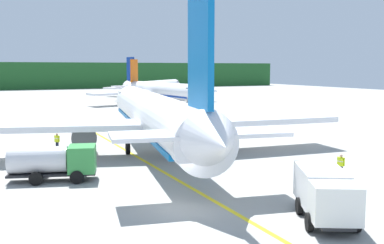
{
  "coord_description": "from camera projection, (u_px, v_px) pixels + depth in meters",
  "views": [
    {
      "loc": [
        -9.74,
        -22.29,
        7.73
      ],
      "look_at": [
        5.96,
        11.67,
        3.24
      ],
      "focal_mm": 42.18,
      "sensor_mm": 36.0,
      "label": 1
    }
  ],
  "objects": [
    {
      "name": "service_truck_fuel",
      "position": [
        325.0,
        193.0,
        22.89
      ],
      "size": [
        4.59,
        6.06,
        2.49
      ],
      "color": "white",
      "rests_on": "ground"
    },
    {
      "name": "ground",
      "position": [
        56.0,
        120.0,
        68.34
      ],
      "size": [
        240.0,
        320.0,
        0.2
      ],
      "primitive_type": "cube",
      "color": "#999993"
    },
    {
      "name": "distant_treeline",
      "position": [
        13.0,
        76.0,
        160.92
      ],
      "size": [
        216.0,
        6.0,
        9.82
      ],
      "primitive_type": "cube",
      "color": "#1E5123",
      "rests_on": "ground"
    },
    {
      "name": "airliner_mid_apron",
      "position": [
        157.0,
        90.0,
        97.6
      ],
      "size": [
        30.05,
        36.3,
        10.36
      ],
      "color": "white",
      "rests_on": "ground"
    },
    {
      "name": "crew_loader_left",
      "position": [
        57.0,
        140.0,
        42.25
      ],
      "size": [
        0.46,
        0.51,
        1.67
      ],
      "color": "#191E33",
      "rests_on": "ground"
    },
    {
      "name": "airliner_foreground",
      "position": [
        154.0,
        115.0,
        41.73
      ],
      "size": [
        34.49,
        41.53,
        11.9
      ],
      "color": "white",
      "rests_on": "ground"
    },
    {
      "name": "crew_marshaller",
      "position": [
        341.0,
        164.0,
        31.96
      ],
      "size": [
        0.31,
        0.62,
        1.67
      ],
      "color": "#191E33",
      "rests_on": "ground"
    },
    {
      "name": "service_truck_catering",
      "position": [
        55.0,
        161.0,
        30.93
      ],
      "size": [
        6.15,
        3.51,
        2.4
      ],
      "color": "#338C3F",
      "rests_on": "ground"
    },
    {
      "name": "apron_guide_line",
      "position": [
        147.0,
        162.0,
        37.16
      ],
      "size": [
        0.3,
        60.0,
        0.01
      ],
      "primitive_type": "cube",
      "color": "yellow",
      "rests_on": "ground"
    },
    {
      "name": "airliner_far_taxiway",
      "position": [
        155.0,
        87.0,
        119.86
      ],
      "size": [
        25.61,
        27.3,
        9.79
      ],
      "color": "white",
      "rests_on": "ground"
    }
  ]
}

